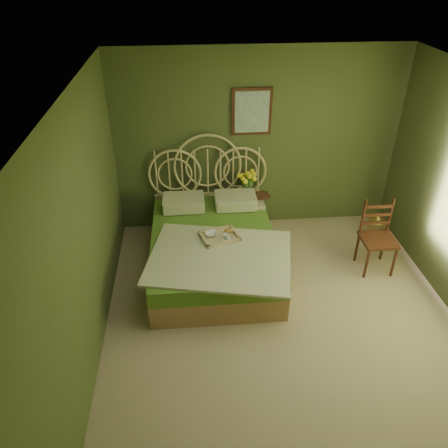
{
  "coord_description": "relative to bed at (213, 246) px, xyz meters",
  "views": [
    {
      "loc": [
        -0.99,
        -3.45,
        3.63
      ],
      "look_at": [
        -0.59,
        1.0,
        0.77
      ],
      "focal_mm": 35.0,
      "sensor_mm": 36.0,
      "label": 1
    }
  ],
  "objects": [
    {
      "name": "wall_left",
      "position": [
        -1.29,
        -1.18,
        0.98
      ],
      "size": [
        0.0,
        4.5,
        4.5
      ],
      "primitive_type": "plane",
      "rotation": [
        1.57,
        0.0,
        1.57
      ],
      "color": "#47552D",
      "rests_on": "floor"
    },
    {
      "name": "chair",
      "position": [
        2.1,
        -0.16,
        0.21
      ],
      "size": [
        0.42,
        0.42,
        0.95
      ],
      "rotation": [
        0.0,
        0.0,
        -0.0
      ],
      "color": "#38180F",
      "rests_on": "floor"
    },
    {
      "name": "book_upper",
      "position": [
        0.69,
        0.8,
        0.29
      ],
      "size": [
        0.18,
        0.24,
        0.02
      ],
      "primitive_type": "imported",
      "rotation": [
        0.0,
        0.0,
        -0.06
      ],
      "color": "#472819",
      "rests_on": "nightstand"
    },
    {
      "name": "book_lower",
      "position": [
        0.69,
        0.8,
        0.27
      ],
      "size": [
        0.25,
        0.28,
        0.02
      ],
      "primitive_type": "imported",
      "rotation": [
        0.0,
        0.0,
        0.42
      ],
      "color": "#381E0F",
      "rests_on": "nightstand"
    },
    {
      "name": "floor",
      "position": [
        0.71,
        -1.18,
        -0.32
      ],
      "size": [
        4.5,
        4.5,
        0.0
      ],
      "primitive_type": "plane",
      "color": "tan",
      "rests_on": "ground"
    },
    {
      "name": "wall_art",
      "position": [
        0.61,
        1.04,
        1.43
      ],
      "size": [
        0.54,
        0.04,
        0.64
      ],
      "color": "#38180F",
      "rests_on": "wall_back"
    },
    {
      "name": "cereal_bowl",
      "position": [
        -0.02,
        -0.1,
        0.26
      ],
      "size": [
        0.16,
        0.16,
        0.04
      ],
      "primitive_type": "imported",
      "rotation": [
        0.0,
        0.0,
        -0.06
      ],
      "color": "white",
      "rests_on": "bed"
    },
    {
      "name": "nightstand",
      "position": [
        0.51,
        0.79,
        0.04
      ],
      "size": [
        0.52,
        0.52,
        1.0
      ],
      "color": "beige",
      "rests_on": "floor"
    },
    {
      "name": "birdcage",
      "position": [
        2.41,
        0.47,
        -0.14
      ],
      "size": [
        0.24,
        0.24,
        0.37
      ],
      "rotation": [
        0.0,
        0.0,
        -0.19
      ],
      "color": "gold",
      "rests_on": "floor"
    },
    {
      "name": "coffee_cup",
      "position": [
        0.16,
        -0.21,
        0.28
      ],
      "size": [
        0.1,
        0.1,
        0.08
      ],
      "primitive_type": "imported",
      "rotation": [
        0.0,
        0.0,
        0.22
      ],
      "color": "white",
      "rests_on": "bed"
    },
    {
      "name": "wall_back",
      "position": [
        0.71,
        1.07,
        0.98
      ],
      "size": [
        4.0,
        0.0,
        4.0
      ],
      "primitive_type": "plane",
      "rotation": [
        1.57,
        0.0,
        0.0
      ],
      "color": "#47552D",
      "rests_on": "floor"
    },
    {
      "name": "ceiling",
      "position": [
        0.71,
        -1.18,
        2.28
      ],
      "size": [
        4.5,
        4.5,
        0.0
      ],
      "primitive_type": "plane",
      "rotation": [
        3.14,
        0.0,
        0.0
      ],
      "color": "silver",
      "rests_on": "wall_back"
    },
    {
      "name": "bed",
      "position": [
        0.0,
        0.0,
        0.0
      ],
      "size": [
        1.86,
        2.35,
        1.46
      ],
      "color": "#AA8355",
      "rests_on": "floor"
    }
  ]
}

